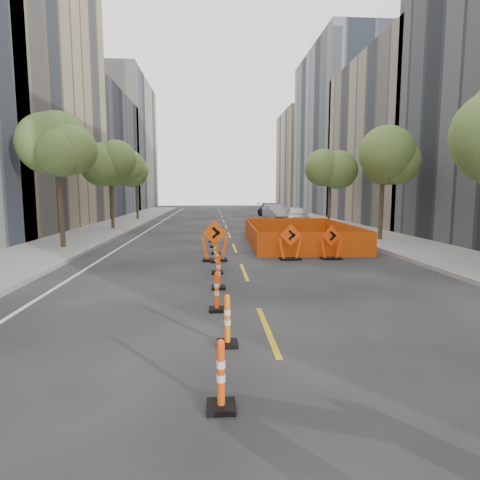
{
  "coord_description": "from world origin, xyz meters",
  "views": [
    {
      "loc": [
        -1.14,
        -9.99,
        2.88
      ],
      "look_at": [
        -0.11,
        4.42,
        1.1
      ],
      "focal_mm": 30.0,
      "sensor_mm": 36.0,
      "label": 1
    }
  ],
  "objects": [
    {
      "name": "safety_fence",
      "position": [
        3.55,
        11.32,
        0.55
      ],
      "size": [
        5.44,
        8.98,
        1.1
      ],
      "primitive_type": null,
      "rotation": [
        0.0,
        0.0,
        -0.03
      ],
      "color": "#FF640D",
      "rests_on": "ground"
    },
    {
      "name": "tree_r_c",
      "position": [
        8.4,
        22.0,
        4.53
      ],
      "size": [
        2.8,
        2.8,
        5.95
      ],
      "color": "#382B1E",
      "rests_on": "ground"
    },
    {
      "name": "ground_plane",
      "position": [
        0.0,
        0.0,
        0.0
      ],
      "size": [
        140.0,
        140.0,
        0.0
      ],
      "primitive_type": "plane",
      "color": "black"
    },
    {
      "name": "channelizer_2",
      "position": [
        -1.03,
        -0.6,
        0.48
      ],
      "size": [
        0.38,
        0.38,
        0.97
      ],
      "primitive_type": null,
      "color": "#FF420A",
      "rests_on": "ground"
    },
    {
      "name": "channelizer_1",
      "position": [
        -0.86,
        -2.8,
        0.49
      ],
      "size": [
        0.39,
        0.39,
        0.99
      ],
      "primitive_type": null,
      "color": "#FF640A",
      "rests_on": "ground"
    },
    {
      "name": "tree_l_d",
      "position": [
        -8.4,
        30.0,
        4.53
      ],
      "size": [
        2.8,
        2.8,
        5.95
      ],
      "color": "#382B1E",
      "rests_on": "ground"
    },
    {
      "name": "tree_r_b",
      "position": [
        8.4,
        12.0,
        4.53
      ],
      "size": [
        2.8,
        2.8,
        5.95
      ],
      "color": "#382B1E",
      "rests_on": "ground"
    },
    {
      "name": "sidewalk_left",
      "position": [
        -9.0,
        12.0,
        0.07
      ],
      "size": [
        4.0,
        90.0,
        0.15
      ],
      "primitive_type": "cube",
      "color": "gray",
      "rests_on": "ground"
    },
    {
      "name": "chevron_sign_center",
      "position": [
        2.14,
        6.4,
        0.75
      ],
      "size": [
        1.13,
        0.87,
        1.5
      ],
      "primitive_type": null,
      "rotation": [
        0.0,
        0.0,
        -0.3
      ],
      "color": "#EB4409",
      "rests_on": "ground"
    },
    {
      "name": "bld_right_e",
      "position": [
        17.0,
        58.6,
        8.0
      ],
      "size": [
        12.0,
        14.0,
        16.0
      ],
      "primitive_type": "cube",
      "color": "tan",
      "rests_on": "ground"
    },
    {
      "name": "bld_left_d",
      "position": [
        -17.0,
        39.2,
        7.0
      ],
      "size": [
        12.0,
        16.0,
        14.0
      ],
      "primitive_type": "cube",
      "color": "#4C4C51",
      "rests_on": "ground"
    },
    {
      "name": "bld_left_e",
      "position": [
        -17.0,
        55.6,
        10.0
      ],
      "size": [
        12.0,
        20.0,
        20.0
      ],
      "primitive_type": "cube",
      "color": "gray",
      "rests_on": "ground"
    },
    {
      "name": "parked_car_near",
      "position": [
        6.09,
        23.63,
        0.79
      ],
      "size": [
        2.19,
        4.74,
        1.57
      ],
      "primitive_type": "imported",
      "rotation": [
        0.0,
        0.0,
        -0.07
      ],
      "color": "silver",
      "rests_on": "ground"
    },
    {
      "name": "channelizer_7",
      "position": [
        -1.05,
        10.38,
        0.49
      ],
      "size": [
        0.39,
        0.39,
        0.98
      ],
      "primitive_type": null,
      "color": "#F5500A",
      "rests_on": "ground"
    },
    {
      "name": "chevron_sign_right",
      "position": [
        3.88,
        6.42,
        0.72
      ],
      "size": [
        1.06,
        0.77,
        1.43
      ],
      "primitive_type": null,
      "rotation": [
        0.0,
        0.0,
        0.23
      ],
      "color": "#EE3C0A",
      "rests_on": "ground"
    },
    {
      "name": "parked_car_far",
      "position": [
        5.59,
        34.51,
        0.76
      ],
      "size": [
        3.1,
        5.54,
        1.52
      ],
      "primitive_type": "imported",
      "rotation": [
        0.0,
        0.0,
        0.2
      ],
      "color": "black",
      "rests_on": "ground"
    },
    {
      "name": "tree_l_b",
      "position": [
        -8.4,
        10.0,
        4.53
      ],
      "size": [
        2.8,
        2.8,
        5.95
      ],
      "color": "#382B1E",
      "rests_on": "ground"
    },
    {
      "name": "channelizer_5",
      "position": [
        -1.0,
        5.99,
        0.47
      ],
      "size": [
        0.37,
        0.37,
        0.93
      ],
      "primitive_type": null,
      "color": "#EC4B09",
      "rests_on": "ground"
    },
    {
      "name": "tree_l_c",
      "position": [
        -8.4,
        20.0,
        4.53
      ],
      "size": [
        2.8,
        2.8,
        5.95
      ],
      "color": "#382B1E",
      "rests_on": "ground"
    },
    {
      "name": "channelizer_3",
      "position": [
        -0.95,
        1.59,
        0.51
      ],
      "size": [
        0.4,
        0.4,
        1.02
      ],
      "primitive_type": null,
      "color": "#FD3F0A",
      "rests_on": "ground"
    },
    {
      "name": "chevron_sign_left",
      "position": [
        -1.02,
        6.37,
        0.84
      ],
      "size": [
        1.23,
        0.89,
        1.68
      ],
      "primitive_type": null,
      "rotation": [
        0.0,
        0.0,
        -0.21
      ],
      "color": "#F44E0A",
      "rests_on": "ground"
    },
    {
      "name": "parked_car_mid",
      "position": [
        5.14,
        28.92,
        0.78
      ],
      "size": [
        2.16,
        4.91,
        1.57
      ],
      "primitive_type": "imported",
      "rotation": [
        0.0,
        0.0,
        0.11
      ],
      "color": "gray",
      "rests_on": "ground"
    },
    {
      "name": "channelizer_4",
      "position": [
        -0.95,
        3.79,
        0.5
      ],
      "size": [
        0.4,
        0.4,
        1.01
      ],
      "primitive_type": null,
      "color": "#E03E09",
      "rests_on": "ground"
    },
    {
      "name": "channelizer_0",
      "position": [
        -1.03,
        -5.0,
        0.48
      ],
      "size": [
        0.38,
        0.38,
        0.97
      ],
      "primitive_type": null,
      "color": "#E14109",
      "rests_on": "ground"
    },
    {
      "name": "bld_right_d",
      "position": [
        17.0,
        40.2,
        10.0
      ],
      "size": [
        12.0,
        18.0,
        20.0
      ],
      "primitive_type": "cube",
      "color": "gray",
      "rests_on": "ground"
    },
    {
      "name": "bld_right_c",
      "position": [
        17.0,
        23.8,
        7.0
      ],
      "size": [
        12.0,
        16.0,
        14.0
      ],
      "primitive_type": "cube",
      "color": "gray",
      "rests_on": "ground"
    },
    {
      "name": "sidewalk_right",
      "position": [
        9.0,
        12.0,
        0.07
      ],
      "size": [
        4.0,
        90.0,
        0.15
      ],
      "primitive_type": "cube",
      "color": "gray",
      "rests_on": "ground"
    },
    {
      "name": "channelizer_6",
      "position": [
        -0.96,
        8.18,
        0.52
      ],
      "size": [
        0.41,
        0.41,
        1.04
      ],
      "primitive_type": null,
      "color": "#E55B09",
      "rests_on": "ground"
    },
    {
      "name": "channelizer_8",
      "position": [
        -1.12,
        12.58,
        0.48
      ],
      "size": [
        0.37,
        0.37,
        0.95
      ],
      "primitive_type": null,
      "color": "#FB400A",
      "rests_on": "ground"
    }
  ]
}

